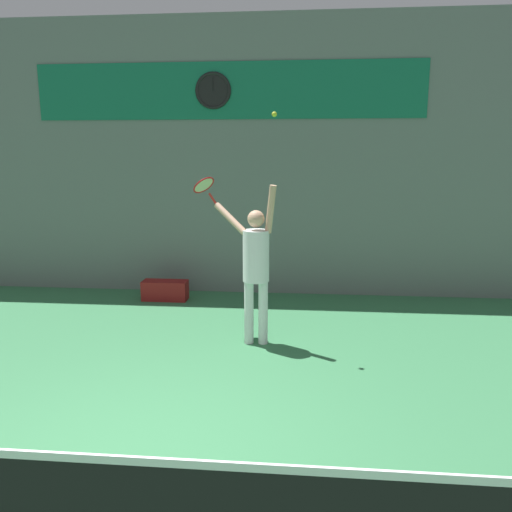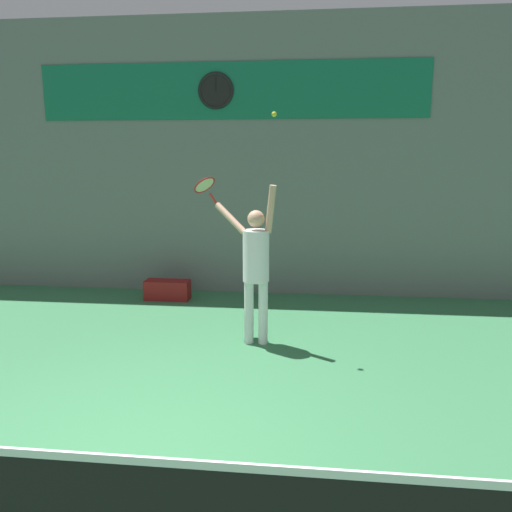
# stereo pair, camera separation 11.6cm
# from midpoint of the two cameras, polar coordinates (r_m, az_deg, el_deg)

# --- Properties ---
(ground_plane) EXTENTS (18.00, 18.00, 0.00)m
(ground_plane) POSITION_cam_midpoint_polar(r_m,az_deg,el_deg) (4.57, -15.04, -23.28)
(ground_plane) COLOR #387A4C
(back_wall) EXTENTS (18.00, 0.10, 5.00)m
(back_wall) POSITION_cam_midpoint_polar(r_m,az_deg,el_deg) (9.32, -3.55, 10.97)
(back_wall) COLOR slate
(back_wall) RESTS_ON ground_plane
(sponsor_banner) EXTENTS (6.97, 0.02, 0.98)m
(sponsor_banner) POSITION_cam_midpoint_polar(r_m,az_deg,el_deg) (9.33, -3.71, 18.35)
(sponsor_banner) COLOR #146B4C
(scoreboard_clock) EXTENTS (0.65, 0.06, 0.65)m
(scoreboard_clock) POSITION_cam_midpoint_polar(r_m,az_deg,el_deg) (9.35, -5.30, 18.31)
(scoreboard_clock) COLOR black
(tennis_player) EXTENTS (0.92, 0.57, 2.20)m
(tennis_player) POSITION_cam_midpoint_polar(r_m,az_deg,el_deg) (6.74, -0.55, -0.69)
(tennis_player) COLOR white
(tennis_player) RESTS_ON ground_plane
(tennis_racket) EXTENTS (0.43, 0.42, 0.40)m
(tennis_racket) POSITION_cam_midpoint_polar(r_m,az_deg,el_deg) (7.20, -6.38, 7.94)
(tennis_racket) COLOR red
(tennis_ball) EXTENTS (0.07, 0.07, 0.07)m
(tennis_ball) POSITION_cam_midpoint_polar(r_m,az_deg,el_deg) (6.49, 1.57, 15.89)
(tennis_ball) COLOR #CCDB2D
(equipment_bag) EXTENTS (0.81, 0.32, 0.35)m
(equipment_bag) POSITION_cam_midpoint_polar(r_m,az_deg,el_deg) (9.20, -10.71, -3.87)
(equipment_bag) COLOR maroon
(equipment_bag) RESTS_ON ground_plane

